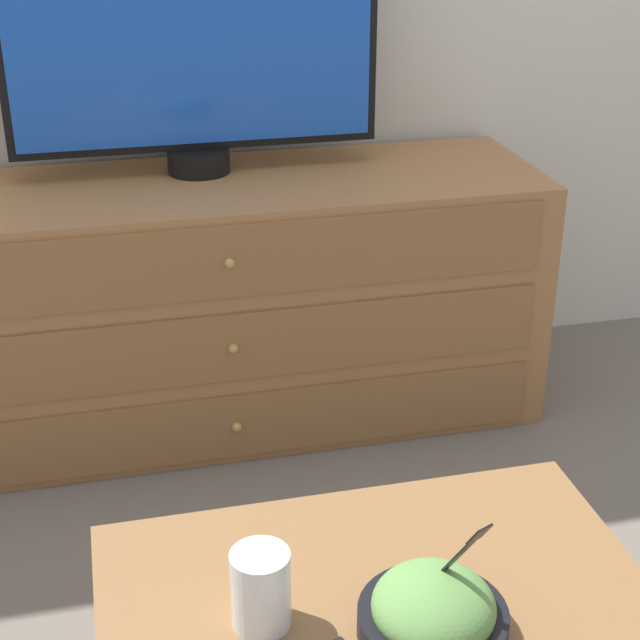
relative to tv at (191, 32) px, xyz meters
name	(u,v)px	position (x,y,z in m)	size (l,w,h in m)	color
ground_plane	(233,362)	(0.09, 0.18, -0.98)	(12.00, 12.00, 0.00)	#70665B
dresser	(218,304)	(0.02, -0.10, -0.66)	(1.63, 0.52, 0.64)	#9E6B3D
tv	(191,32)	(0.00, 0.00, 0.00)	(0.90, 0.15, 0.65)	black
takeout_bowl	(433,613)	(0.11, -1.46, -0.50)	(0.20, 0.20, 0.19)	black
drink_cup	(261,593)	(-0.10, -1.39, -0.48)	(0.08, 0.08, 0.11)	#9E6638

